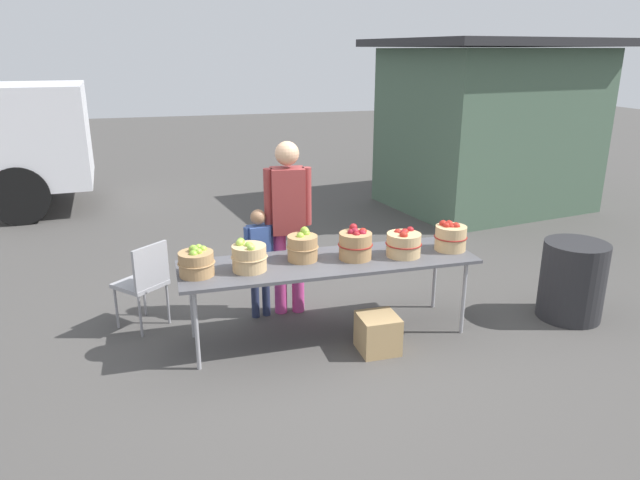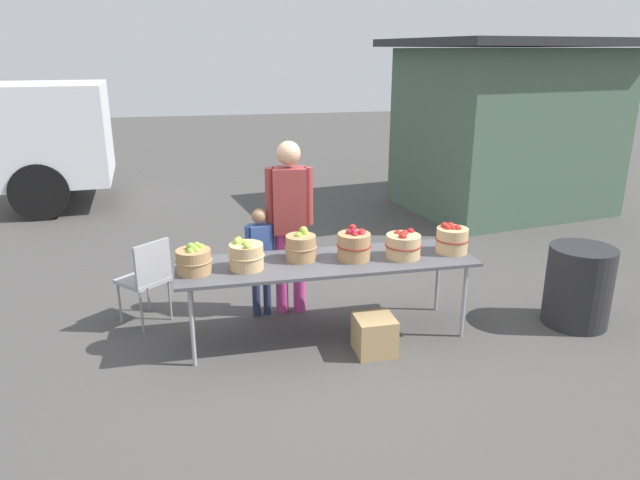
{
  "view_description": "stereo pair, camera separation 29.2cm",
  "coord_description": "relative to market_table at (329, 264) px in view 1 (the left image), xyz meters",
  "views": [
    {
      "loc": [
        -1.42,
        -4.73,
        2.57
      ],
      "look_at": [
        0.0,
        0.3,
        0.85
      ],
      "focal_mm": 32.54,
      "sensor_mm": 36.0,
      "label": 1
    },
    {
      "loc": [
        -1.13,
        -4.81,
        2.57
      ],
      "look_at": [
        0.0,
        0.3,
        0.85
      ],
      "focal_mm": 32.54,
      "sensor_mm": 36.0,
      "label": 2
    }
  ],
  "objects": [
    {
      "name": "produce_crate",
      "position": [
        0.34,
        -0.41,
        -0.54
      ],
      "size": [
        0.34,
        0.34,
        0.34
      ],
      "primitive_type": "cube",
      "color": "tan",
      "rests_on": "ground"
    },
    {
      "name": "trash_barrel",
      "position": [
        2.44,
        -0.28,
        -0.32
      ],
      "size": [
        0.62,
        0.62,
        0.79
      ],
      "primitive_type": "cylinder",
      "color": "#262628",
      "rests_on": "ground"
    },
    {
      "name": "apple_basket_red_2",
      "position": [
        1.2,
        -0.03,
        0.16
      ],
      "size": [
        0.31,
        0.31,
        0.29
      ],
      "color": "tan",
      "rests_on": "market_table"
    },
    {
      "name": "market_table",
      "position": [
        0.0,
        0.0,
        0.0
      ],
      "size": [
        2.7,
        0.76,
        0.75
      ],
      "color": "#4C4C51",
      "rests_on": "ground"
    },
    {
      "name": "child_customer",
      "position": [
        -0.54,
        0.58,
        -0.06
      ],
      "size": [
        0.29,
        0.17,
        1.12
      ],
      "rotation": [
        0.0,
        0.0,
        3.28
      ],
      "color": "#262D4C",
      "rests_on": "ground"
    },
    {
      "name": "apple_basket_green_0",
      "position": [
        -1.18,
        -0.04,
        0.15
      ],
      "size": [
        0.32,
        0.32,
        0.26
      ],
      "color": "#A87F51",
      "rests_on": "market_table"
    },
    {
      "name": "apple_basket_green_2",
      "position": [
        -0.23,
        0.08,
        0.16
      ],
      "size": [
        0.29,
        0.29,
        0.29
      ],
      "color": "#A87F51",
      "rests_on": "market_table"
    },
    {
      "name": "apple_basket_red_1",
      "position": [
        0.7,
        -0.06,
        0.15
      ],
      "size": [
        0.34,
        0.34,
        0.26
      ],
      "color": "tan",
      "rests_on": "market_table"
    },
    {
      "name": "apple_basket_green_1",
      "position": [
        -0.73,
        -0.05,
        0.16
      ],
      "size": [
        0.32,
        0.32,
        0.27
      ],
      "color": "tan",
      "rests_on": "market_table"
    },
    {
      "name": "ground_plane",
      "position": [
        0.0,
        0.0,
        -0.71
      ],
      "size": [
        40.0,
        40.0,
        0.0
      ],
      "primitive_type": "plane",
      "color": "#474442"
    },
    {
      "name": "vendor_adult",
      "position": [
        -0.24,
        0.6,
        0.32
      ],
      "size": [
        0.46,
        0.26,
        1.75
      ],
      "rotation": [
        0.0,
        0.0,
        3.04
      ],
      "color": "#CC3F8C",
      "rests_on": "ground"
    },
    {
      "name": "food_kiosk",
      "position": [
        3.93,
        3.92,
        0.67
      ],
      "size": [
        3.92,
        3.42,
        2.74
      ],
      "rotation": [
        0.0,
        0.0,
        0.16
      ],
      "color": "#47604C",
      "rests_on": "ground"
    },
    {
      "name": "apple_basket_red_0",
      "position": [
        0.25,
        -0.01,
        0.17
      ],
      "size": [
        0.32,
        0.32,
        0.3
      ],
      "color": "#A87F51",
      "rests_on": "market_table"
    },
    {
      "name": "folding_chair",
      "position": [
        -1.64,
        0.62,
        -0.21
      ],
      "size": [
        0.56,
        0.56,
        0.86
      ],
      "rotation": [
        0.0,
        0.0,
        3.86
      ],
      "color": "#99999E",
      "rests_on": "ground"
    }
  ]
}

